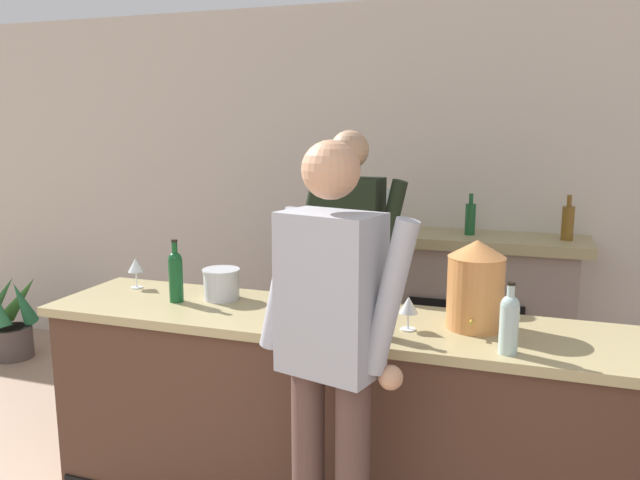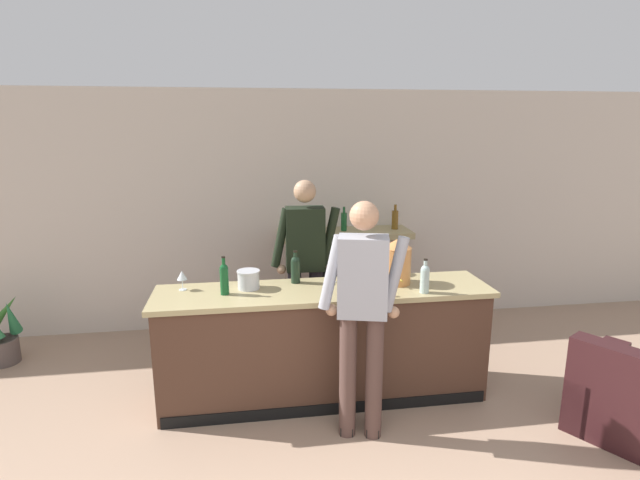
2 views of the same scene
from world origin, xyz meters
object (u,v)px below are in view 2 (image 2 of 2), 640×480
person_customer (362,310)px  person_bartender (305,266)px  armchair_black (632,403)px  wine_glass_back_row (370,277)px  wine_bottle_burgundy_dark (425,278)px  wine_glass_mid_counter (332,269)px  copper_dispenser (397,261)px  fireplace_stone (344,278)px  wine_bottle_port_short (295,268)px  wine_bottle_riesling_slim (224,278)px  potted_plant_corner (0,335)px  ice_bucket_steel (249,279)px  wine_bottle_merlot_tall (359,280)px  wine_glass_near_bucket (182,276)px

person_customer → person_bartender: person_bartender is taller
armchair_black → wine_glass_back_row: wine_glass_back_row is taller
person_customer → wine_bottle_burgundy_dark: bearing=31.2°
armchair_black → person_customer: size_ratio=0.58×
wine_glass_mid_counter → armchair_black: bearing=-26.9°
copper_dispenser → wine_glass_mid_counter: (-0.55, 0.11, -0.08)m
fireplace_stone → copper_dispenser: bearing=-83.8°
wine_bottle_port_short → person_bartender: bearing=70.4°
person_customer → wine_bottle_riesling_slim: (-1.02, 0.58, 0.12)m
fireplace_stone → potted_plant_corner: bearing=-173.6°
ice_bucket_steel → wine_bottle_merlot_tall: 0.93m
wine_bottle_merlot_tall → wine_glass_mid_counter: wine_bottle_merlot_tall is taller
armchair_black → wine_glass_near_bucket: (-3.43, 1.08, 0.85)m
armchair_black → person_customer: bearing=170.9°
wine_bottle_riesling_slim → wine_glass_back_row: 1.20m
person_customer → wine_bottle_riesling_slim: size_ratio=5.74×
wine_glass_back_row → wine_glass_mid_counter: 0.36m
wine_bottle_burgundy_dark → wine_glass_back_row: (-0.43, 0.15, -0.02)m
wine_bottle_port_short → wine_bottle_burgundy_dark: same height
armchair_black → wine_glass_back_row: bearing=155.5°
fireplace_stone → wine_bottle_riesling_slim: size_ratio=4.72×
armchair_black → potted_plant_corner: size_ratio=1.56×
wine_bottle_port_short → fireplace_stone: bearing=62.1°
copper_dispenser → wine_bottle_port_short: copper_dispenser is taller
armchair_black → potted_plant_corner: 5.76m
ice_bucket_steel → wine_glass_mid_counter: (0.73, 0.06, 0.04)m
person_bartender → wine_glass_back_row: 0.80m
wine_bottle_merlot_tall → wine_glass_back_row: size_ratio=1.82×
person_customer → wine_glass_near_bucket: (-1.37, 0.74, 0.10)m
wine_bottle_port_short → wine_glass_near_bucket: wine_bottle_port_short is taller
person_customer → wine_glass_near_bucket: size_ratio=11.03×
wine_glass_back_row → wine_glass_mid_counter: size_ratio=0.89×
person_customer → copper_dispenser: bearing=54.7°
wine_glass_back_row → ice_bucket_steel: bearing=170.2°
wine_bottle_port_short → wine_glass_mid_counter: size_ratio=1.69×
wine_bottle_merlot_tall → wine_glass_near_bucket: (-1.43, 0.34, -0.00)m
armchair_black → wine_bottle_port_short: size_ratio=3.73×
ice_bucket_steel → wine_glass_back_row: ice_bucket_steel is taller
wine_glass_back_row → wine_glass_near_bucket: bearing=171.9°
wine_glass_back_row → wine_glass_near_bucket: 1.57m
copper_dispenser → wine_glass_back_row: 0.31m
wine_bottle_riesling_slim → fireplace_stone: bearing=49.8°
wine_bottle_port_short → wine_bottle_burgundy_dark: size_ratio=1.00×
person_customer → wine_glass_back_row: (0.19, 0.52, 0.09)m
fireplace_stone → wine_glass_mid_counter: (-0.39, -1.38, 0.53)m
wine_bottle_port_short → wine_glass_back_row: wine_bottle_port_short is taller
person_customer → person_bartender: 1.20m
person_bartender → potted_plant_corner: bearing=169.5°
wine_bottle_burgundy_dark → wine_glass_near_bucket: wine_bottle_burgundy_dark is taller
wine_glass_mid_counter → person_bartender: bearing=114.5°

